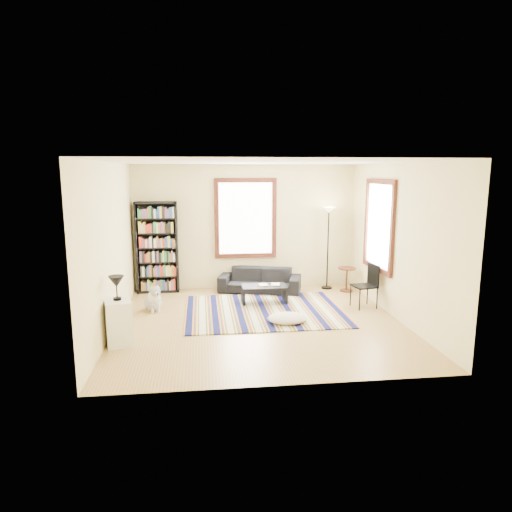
{
  "coord_description": "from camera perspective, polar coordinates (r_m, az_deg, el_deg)",
  "views": [
    {
      "loc": [
        -1.0,
        -7.74,
        2.64
      ],
      "look_at": [
        0.0,
        0.5,
        1.1
      ],
      "focal_mm": 32.0,
      "sensor_mm": 36.0,
      "label": 1
    }
  ],
  "objects": [
    {
      "name": "wall_right",
      "position": [
        8.6,
        17.54,
        1.73
      ],
      "size": [
        0.1,
        5.0,
        2.8
      ],
      "primitive_type": "cube",
      "color": "beige",
      "rests_on": "floor"
    },
    {
      "name": "floor_lamp",
      "position": [
        10.43,
        8.97,
        0.95
      ],
      "size": [
        0.35,
        0.35,
        1.86
      ],
      "primitive_type": null,
      "rotation": [
        0.0,
        0.0,
        -0.17
      ],
      "color": "black",
      "rests_on": "floor"
    },
    {
      "name": "folding_chair",
      "position": [
        9.2,
        13.36,
        -3.68
      ],
      "size": [
        0.48,
        0.47,
        0.86
      ],
      "primitive_type": "cube",
      "rotation": [
        0.0,
        0.0,
        0.18
      ],
      "color": "black",
      "rests_on": "floor"
    },
    {
      "name": "book_b",
      "position": [
        9.34,
        1.88,
        -3.56
      ],
      "size": [
        0.22,
        0.27,
        0.02
      ],
      "primitive_type": "imported",
      "rotation": [
        0.0,
        0.0,
        -0.21
      ],
      "color": "beige",
      "rests_on": "coffee_table"
    },
    {
      "name": "window_right",
      "position": [
        9.27,
        15.14,
        3.71
      ],
      "size": [
        0.06,
        1.2,
        1.6
      ],
      "primitive_type": "cube",
      "color": "white",
      "rests_on": "wall_right"
    },
    {
      "name": "book_a",
      "position": [
        9.26,
        0.4,
        -3.67
      ],
      "size": [
        0.25,
        0.19,
        0.02
      ],
      "primitive_type": "imported",
      "rotation": [
        0.0,
        0.0,
        0.07
      ],
      "color": "beige",
      "rests_on": "coffee_table"
    },
    {
      "name": "floor",
      "position": [
        8.25,
        0.42,
        -8.51
      ],
      "size": [
        5.0,
        5.0,
        0.1
      ],
      "primitive_type": "cube",
      "color": "tan",
      "rests_on": "ground"
    },
    {
      "name": "rug",
      "position": [
        8.82,
        0.98,
        -6.84
      ],
      "size": [
        2.99,
        2.39,
        0.02
      ],
      "primitive_type": "cube",
      "color": "#0D1142",
      "rests_on": "floor"
    },
    {
      "name": "side_table",
      "position": [
        10.37,
        11.26,
        -2.9
      ],
      "size": [
        0.44,
        0.44,
        0.54
      ],
      "primitive_type": "cylinder",
      "rotation": [
        0.0,
        0.0,
        -0.1
      ],
      "color": "#462011",
      "rests_on": "floor"
    },
    {
      "name": "bookshelf",
      "position": [
        10.24,
        -12.25,
        1.05
      ],
      "size": [
        0.9,
        0.3,
        2.0
      ],
      "primitive_type": "cube",
      "color": "black",
      "rests_on": "floor"
    },
    {
      "name": "white_cabinet",
      "position": [
        7.44,
        -16.8,
        -7.89
      ],
      "size": [
        0.49,
        0.58,
        0.7
      ],
      "primitive_type": "cube",
      "rotation": [
        0.0,
        0.0,
        0.26
      ],
      "color": "white",
      "rests_on": "floor"
    },
    {
      "name": "floor_cushion",
      "position": [
        8.15,
        3.96,
        -7.76
      ],
      "size": [
        0.77,
        0.62,
        0.18
      ],
      "primitive_type": "ellipsoid",
      "rotation": [
        0.0,
        0.0,
        0.13
      ],
      "color": "beige",
      "rests_on": "floor"
    },
    {
      "name": "wall_front",
      "position": [
        5.43,
        3.87,
        -2.72
      ],
      "size": [
        5.0,
        0.1,
        2.8
      ],
      "primitive_type": "cube",
      "color": "beige",
      "rests_on": "floor"
    },
    {
      "name": "sofa",
      "position": [
        10.15,
        0.48,
        -3.03
      ],
      "size": [
        1.92,
        1.17,
        0.52
      ],
      "primitive_type": "imported",
      "rotation": [
        0.0,
        0.0,
        -0.28
      ],
      "color": "black",
      "rests_on": "floor"
    },
    {
      "name": "dog",
      "position": [
        9.0,
        -12.8,
        -5.09
      ],
      "size": [
        0.54,
        0.62,
        0.52
      ],
      "primitive_type": null,
      "rotation": [
        0.0,
        0.0,
        0.4
      ],
      "color": "silver",
      "rests_on": "floor"
    },
    {
      "name": "wall_back",
      "position": [
        10.41,
        -1.36,
        3.67
      ],
      "size": [
        5.0,
        0.1,
        2.8
      ],
      "primitive_type": "cube",
      "color": "beige",
      "rests_on": "floor"
    },
    {
      "name": "ceiling",
      "position": [
        7.8,
        0.45,
        12.06
      ],
      "size": [
        5.0,
        5.0,
        0.1
      ],
      "primitive_type": "cube",
      "color": "white",
      "rests_on": "floor"
    },
    {
      "name": "wall_left",
      "position": [
        7.99,
        -18.02,
        1.06
      ],
      "size": [
        0.1,
        5.0,
        2.8
      ],
      "primitive_type": "cube",
      "color": "beige",
      "rests_on": "floor"
    },
    {
      "name": "coffee_table",
      "position": [
        9.32,
        1.01,
        -4.79
      ],
      "size": [
        1.01,
        0.74,
        0.36
      ],
      "primitive_type": "cube",
      "rotation": [
        0.0,
        0.0,
        0.29
      ],
      "color": "black",
      "rests_on": "floor"
    },
    {
      "name": "table_lamp",
      "position": [
        7.29,
        -17.03,
        -3.85
      ],
      "size": [
        0.29,
        0.29,
        0.38
      ],
      "primitive_type": null,
      "rotation": [
        0.0,
        0.0,
        0.22
      ],
      "color": "black",
      "rests_on": "white_cabinet"
    },
    {
      "name": "window_back",
      "position": [
        10.31,
        -1.32,
        4.72
      ],
      "size": [
        1.2,
        0.06,
        1.6
      ],
      "primitive_type": "cube",
      "color": "white",
      "rests_on": "wall_back"
    }
  ]
}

